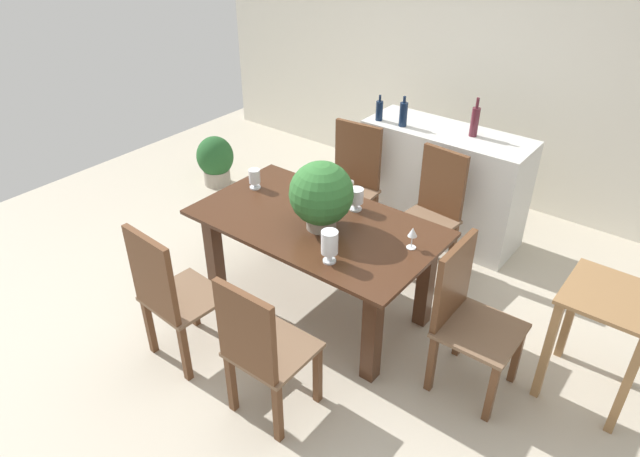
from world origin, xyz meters
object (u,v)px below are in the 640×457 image
Objects in this scene: chair_near_left at (169,292)px; dining_table at (316,240)px; flower_centerpiece at (321,195)px; crystal_vase_left at (330,244)px; potted_plant_floor at (215,160)px; chair_foot_end at (466,311)px; wine_bottle_dark at (379,110)px; wine_bottle_clear at (403,114)px; chair_far_right at (433,208)px; wine_glass at (413,233)px; chair_far_left at (352,178)px; crystal_vase_center_near at (356,197)px; wine_bottle_green at (475,121)px; chair_near_right at (260,347)px; kitchen_counter at (442,183)px; crystal_vase_right at (255,177)px; side_table at (604,323)px.

dining_table is at bearing -108.17° from chair_near_left.
crystal_vase_left is at bearing -44.92° from flower_centerpiece.
potted_plant_floor is (-2.10, 0.95, -0.32)m from dining_table.
dining_table is 3.26× the size of potted_plant_floor.
wine_bottle_dark is (-1.55, 1.38, 0.52)m from chair_foot_end.
wine_bottle_dark is (-0.23, -0.01, -0.02)m from wine_bottle_clear.
chair_foot_end is (1.55, 1.00, -0.01)m from chair_near_left.
wine_bottle_clear reaches higher than chair_far_right.
chair_far_right is 6.75× the size of wine_glass.
potted_plant_floor is (-2.46, 1.28, -0.62)m from crystal_vase_left.
crystal_vase_left is 0.98× the size of wine_bottle_dark.
chair_far_left is at bearing 1.78° from potted_plant_floor.
crystal_vase_center_near is at bearing 73.45° from chair_foot_end.
wine_bottle_clear is 0.59m from wine_bottle_green.
chair_near_right is 0.71× the size of kitchen_counter.
chair_foot_end is (1.16, -0.00, -0.05)m from dining_table.
potted_plant_floor is at bearing 163.78° from crystal_vase_center_near.
wine_bottle_dark is (-0.76, 1.71, 0.18)m from crystal_vase_left.
dining_table is at bearing -24.33° from potted_plant_floor.
flower_centerpiece is at bearing -101.43° from chair_far_right.
crystal_vase_right is at bearing -126.65° from wine_bottle_green.
chair_near_left is at bearing -148.09° from side_table.
wine_bottle_green reaches higher than wine_glass.
chair_near_left is (-0.78, -0.00, 0.01)m from chair_near_right.
crystal_vase_center_near is (0.52, 1.30, 0.30)m from chair_near_left.
chair_near_right is 2.55m from wine_bottle_dark.
chair_far_right is at bearing -108.28° from chair_near_left.
crystal_vase_center_near reaches higher than crystal_vase_right.
kitchen_counter is (0.13, 1.57, -0.52)m from flower_centerpiece.
wine_bottle_green is at bearing 75.31° from dining_table.
crystal_vase_center_near is at bearing 14.20° from crystal_vase_right.
crystal_vase_center_near is at bearing -75.46° from wine_bottle_clear.
crystal_vase_center_near is at bearing -64.46° from wine_bottle_dark.
crystal_vase_right is 1.01× the size of wine_glass.
crystal_vase_left is at bearing -135.17° from chair_near_left.
wine_glass is 2.97m from potted_plant_floor.
crystal_vase_left is 0.55m from wine_glass.
chair_far_right is at bearing 88.59° from crystal_vase_left.
chair_far_left is 2.33m from side_table.
chair_far_left is 1.85m from chair_foot_end.
wine_bottle_clear reaches higher than chair_far_left.
chair_far_left is 1.04× the size of chair_foot_end.
side_table is at bearing 6.79° from crystal_vase_right.
chair_near_right is 1.20m from wine_glass.
chair_foot_end is 0.93m from crystal_vase_left.
chair_far_left is 0.80m from chair_far_right.
flower_centerpiece is at bearing -165.99° from side_table.
chair_far_left is 0.63m from wine_bottle_dark.
kitchen_counter is at bearing 94.93° from crystal_vase_left.
crystal_vase_left is at bearing -22.31° from crystal_vase_right.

